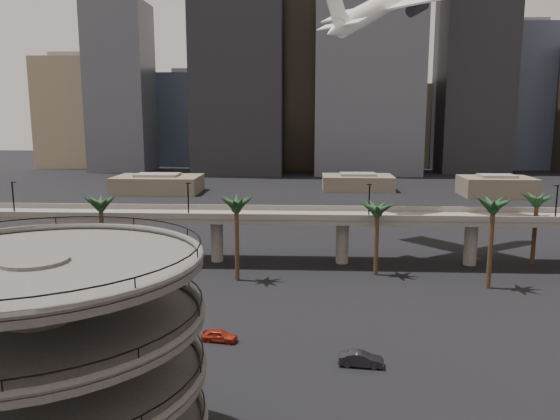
# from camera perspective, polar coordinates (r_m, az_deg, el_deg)

# --- Properties ---
(parking_ramp) EXTENTS (22.20, 22.20, 17.35)m
(parking_ramp) POSITION_cam_1_polar(r_m,az_deg,el_deg) (41.49, -23.62, -13.29)
(parking_ramp) COLOR #4B4846
(parking_ramp) RESTS_ON ground
(overpass) EXTENTS (130.00, 9.30, 14.70)m
(overpass) POSITION_cam_1_polar(r_m,az_deg,el_deg) (94.81, -0.08, -1.17)
(overpass) COLOR slate
(overpass) RESTS_ON ground
(palm_trees) EXTENTS (76.40, 18.40, 14.00)m
(palm_trees) POSITION_cam_1_polar(r_m,az_deg,el_deg) (86.54, 7.32, 0.33)
(palm_trees) COLOR #49331F
(palm_trees) RESTS_ON ground
(low_buildings) EXTENTS (135.00, 27.50, 6.80)m
(low_buildings) POSITION_cam_1_polar(r_m,az_deg,el_deg) (181.65, 3.56, 2.73)
(low_buildings) COLOR #655A4A
(low_buildings) RESTS_ON ground
(skyline) EXTENTS (269.00, 86.00, 117.06)m
(skyline) POSITION_cam_1_polar(r_m,az_deg,el_deg) (255.77, 5.39, 13.75)
(skyline) COLOR gray
(skyline) RESTS_ON ground
(airborne_jet) EXTENTS (27.32, 26.85, 17.74)m
(airborne_jet) POSITION_cam_1_polar(r_m,az_deg,el_deg) (107.38, 11.56, 20.57)
(airborne_jet) COLOR white
(airborne_jet) RESTS_ON ground
(car_a) EXTENTS (4.36, 2.35, 1.41)m
(car_a) POSITION_cam_1_polar(r_m,az_deg,el_deg) (64.36, -6.35, -12.90)
(car_a) COLOR #A62917
(car_a) RESTS_ON ground
(car_b) EXTENTS (4.77, 2.09, 1.52)m
(car_b) POSITION_cam_1_polar(r_m,az_deg,el_deg) (58.86, 8.46, -15.15)
(car_b) COLOR black
(car_b) RESTS_ON ground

